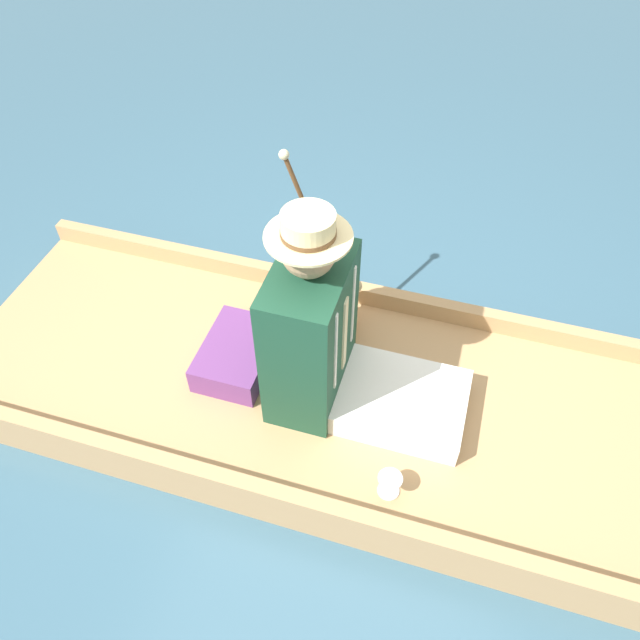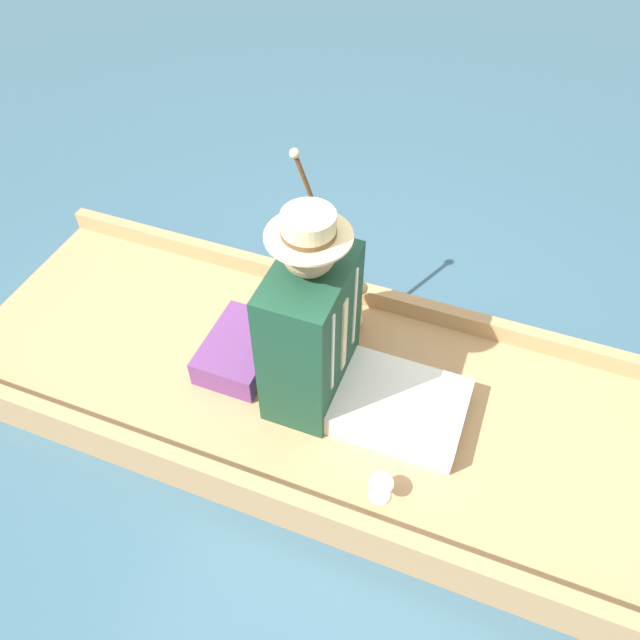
# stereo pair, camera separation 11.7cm
# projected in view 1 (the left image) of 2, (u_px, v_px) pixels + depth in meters

# --- Properties ---
(ground_plane) EXTENTS (16.00, 16.00, 0.00)m
(ground_plane) POSITION_uv_depth(u_px,v_px,m) (334.00, 407.00, 2.77)
(ground_plane) COLOR #385B70
(punt_boat) EXTENTS (1.18, 3.37, 0.22)m
(punt_boat) POSITION_uv_depth(u_px,v_px,m) (334.00, 398.00, 2.72)
(punt_boat) COLOR tan
(punt_boat) RESTS_ON ground_plane
(seat_cushion) EXTENTS (0.41, 0.29, 0.13)m
(seat_cushion) POSITION_uv_depth(u_px,v_px,m) (238.00, 354.00, 2.73)
(seat_cushion) COLOR #6B3875
(seat_cushion) RESTS_ON punt_boat
(seated_person) EXTENTS (0.45, 0.80, 0.93)m
(seated_person) POSITION_uv_depth(u_px,v_px,m) (329.00, 341.00, 2.43)
(seated_person) COLOR white
(seated_person) RESTS_ON punt_boat
(teddy_bear) EXTENTS (0.28, 0.16, 0.39)m
(teddy_bear) POSITION_uv_depth(u_px,v_px,m) (342.00, 301.00, 2.78)
(teddy_bear) COLOR tan
(teddy_bear) RESTS_ON punt_boat
(wine_glass) EXTENTS (0.09, 0.09, 0.10)m
(wine_glass) POSITION_uv_depth(u_px,v_px,m) (390.00, 482.00, 2.31)
(wine_glass) COLOR silver
(wine_glass) RESTS_ON punt_boat
(walking_cane) EXTENTS (0.04, 0.32, 0.82)m
(walking_cane) POSITION_uv_depth(u_px,v_px,m) (312.00, 223.00, 2.69)
(walking_cane) COLOR brown
(walking_cane) RESTS_ON punt_boat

